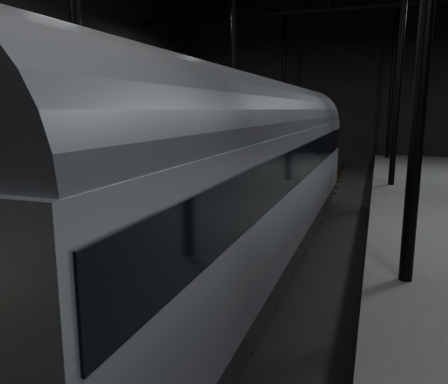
% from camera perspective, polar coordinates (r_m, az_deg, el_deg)
% --- Properties ---
extents(ground, '(44.00, 44.00, 0.00)m').
position_cam_1_polar(ground, '(14.13, 5.75, -7.39)').
color(ground, black).
rests_on(ground, ground).
extents(platform_left, '(9.00, 43.80, 1.00)m').
position_cam_1_polar(platform_left, '(17.27, -19.19, -2.87)').
color(platform_left, '#4D4D4A').
rests_on(platform_left, ground).
extents(tactile_strip, '(0.50, 43.80, 0.01)m').
position_cam_1_polar(tactile_strip, '(14.92, -6.40, -2.42)').
color(tactile_strip, olive).
rests_on(tactile_strip, platform_left).
extents(track, '(2.40, 43.00, 0.24)m').
position_cam_1_polar(track, '(14.11, 5.76, -7.13)').
color(track, '#3F3328').
rests_on(track, ground).
extents(train, '(2.86, 19.10, 5.10)m').
position_cam_1_polar(train, '(12.01, 4.23, 3.35)').
color(train, '#A0A2A8').
rests_on(train, ground).
extents(woman, '(0.64, 0.47, 1.63)m').
position_cam_1_polar(woman, '(14.38, -15.73, 0.04)').
color(woman, tan).
rests_on(woman, platform_left).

